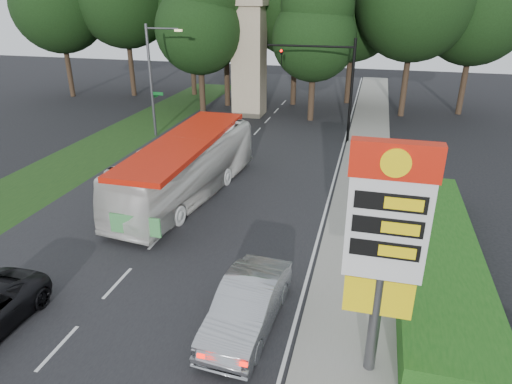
% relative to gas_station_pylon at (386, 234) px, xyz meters
% --- Properties ---
extents(ground, '(120.00, 120.00, 0.00)m').
position_rel_gas_station_pylon_xyz_m(ground, '(-9.20, -1.99, -4.45)').
color(ground, black).
rests_on(ground, ground).
extents(road_surface, '(14.00, 80.00, 0.02)m').
position_rel_gas_station_pylon_xyz_m(road_surface, '(-9.20, 10.01, -4.44)').
color(road_surface, black).
rests_on(road_surface, ground).
extents(sidewalk_right, '(3.00, 80.00, 0.12)m').
position_rel_gas_station_pylon_xyz_m(sidewalk_right, '(-0.70, 10.01, -4.39)').
color(sidewalk_right, gray).
rests_on(sidewalk_right, ground).
extents(grass_verge_left, '(5.00, 50.00, 0.02)m').
position_rel_gas_station_pylon_xyz_m(grass_verge_left, '(-18.70, 16.01, -4.44)').
color(grass_verge_left, '#193814').
rests_on(grass_verge_left, ground).
extents(hedge, '(3.00, 14.00, 1.20)m').
position_rel_gas_station_pylon_xyz_m(hedge, '(2.30, 6.01, -3.85)').
color(hedge, '#1A5015').
rests_on(hedge, ground).
extents(gas_station_pylon, '(2.10, 0.45, 6.85)m').
position_rel_gas_station_pylon_xyz_m(gas_station_pylon, '(0.00, 0.00, 0.00)').
color(gas_station_pylon, '#59595E').
rests_on(gas_station_pylon, ground).
extents(traffic_signal_mast, '(6.10, 0.35, 7.20)m').
position_rel_gas_station_pylon_xyz_m(traffic_signal_mast, '(-3.52, 22.00, 0.22)').
color(traffic_signal_mast, black).
rests_on(traffic_signal_mast, ground).
extents(streetlight_signs, '(2.75, 0.98, 8.00)m').
position_rel_gas_station_pylon_xyz_m(streetlight_signs, '(-16.19, 20.01, -0.01)').
color(streetlight_signs, '#59595E').
rests_on(streetlight_signs, ground).
extents(monument, '(3.00, 3.00, 10.05)m').
position_rel_gas_station_pylon_xyz_m(monument, '(-11.20, 28.01, 0.66)').
color(monument, tan).
rests_on(monument, ground).
extents(tree_monument_left, '(7.28, 7.28, 14.30)m').
position_rel_gas_station_pylon_xyz_m(tree_monument_left, '(-15.20, 27.01, 4.23)').
color(tree_monument_left, '#2D2116').
rests_on(tree_monument_left, ground).
extents(tree_monument_right, '(6.72, 6.72, 13.20)m').
position_rel_gas_station_pylon_xyz_m(tree_monument_right, '(-5.70, 27.51, 3.56)').
color(tree_monument_right, '#2D2116').
rests_on(tree_monument_right, ground).
extents(transit_bus, '(4.04, 11.67, 3.18)m').
position_rel_gas_station_pylon_xyz_m(transit_bus, '(-9.66, 10.05, -2.86)').
color(transit_bus, white).
rests_on(transit_bus, ground).
extents(sedan_silver, '(2.03, 5.06, 1.63)m').
position_rel_gas_station_pylon_xyz_m(sedan_silver, '(-3.88, 0.95, -3.63)').
color(sedan_silver, '#9FA1A6').
rests_on(sedan_silver, ground).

